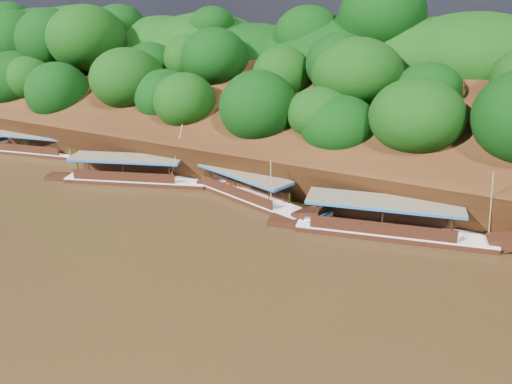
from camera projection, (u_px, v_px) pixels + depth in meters
ground at (206, 248)px, 32.62m from camera, size 160.00×160.00×0.00m
riverbank at (327, 138)px, 50.64m from camera, size 120.00×30.06×19.40m
boat_0 at (406, 230)px, 33.86m from camera, size 15.70×5.41×6.13m
boat_1 at (256, 197)px, 39.52m from camera, size 13.09×5.50×4.68m
boat_2 at (145, 177)px, 43.72m from camera, size 14.66×6.81×5.86m
boat_3 at (44, 150)px, 51.43m from camera, size 12.34×4.30×2.60m
reeds at (227, 181)px, 41.89m from camera, size 49.10×2.11×2.05m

